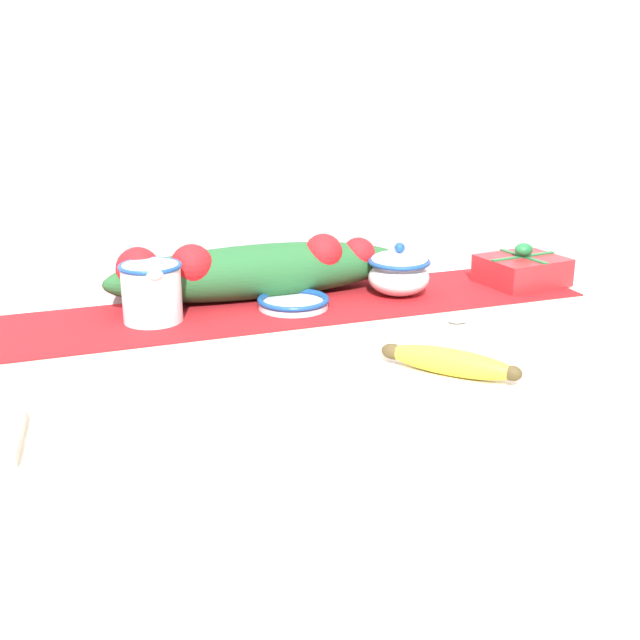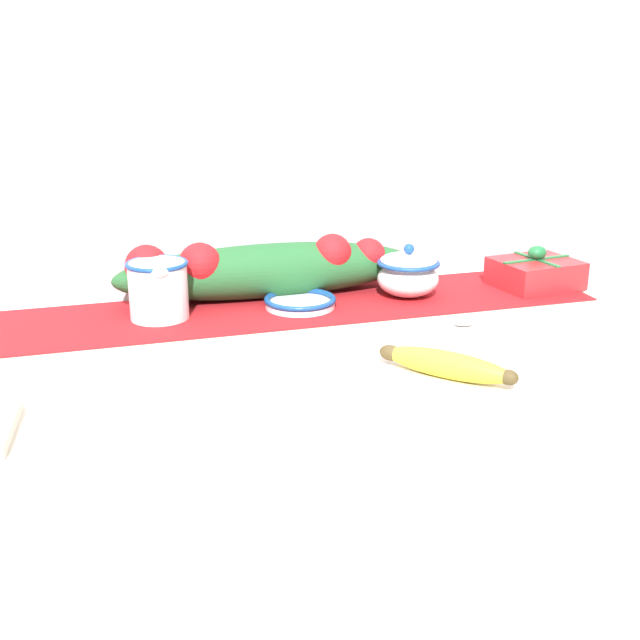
% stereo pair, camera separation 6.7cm
% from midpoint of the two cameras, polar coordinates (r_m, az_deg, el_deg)
% --- Properties ---
extents(countertop, '(1.29, 0.64, 0.91)m').
position_cam_midpoint_polar(countertop, '(1.52, -2.32, -17.93)').
color(countertop, beige).
rests_on(countertop, ground_plane).
extents(back_wall, '(2.09, 0.04, 2.40)m').
position_cam_midpoint_polar(back_wall, '(1.56, -6.60, 12.70)').
color(back_wall, silver).
rests_on(back_wall, ground_plane).
extents(table_runner, '(1.18, 0.25, 0.00)m').
position_cam_midpoint_polar(table_runner, '(1.47, -4.76, 0.79)').
color(table_runner, '#A8191E').
rests_on(table_runner, countertop).
extents(cream_pitcher, '(0.11, 0.13, 0.11)m').
position_cam_midpoint_polar(cream_pitcher, '(1.41, -13.23, 2.07)').
color(cream_pitcher, white).
rests_on(cream_pitcher, countertop).
extents(sugar_bowl, '(0.12, 0.12, 0.10)m').
position_cam_midpoint_polar(sugar_bowl, '(1.54, 4.39, 3.40)').
color(sugar_bowl, white).
rests_on(sugar_bowl, countertop).
extents(small_dish, '(0.13, 0.13, 0.02)m').
position_cam_midpoint_polar(small_dish, '(1.46, -3.22, 1.26)').
color(small_dish, white).
rests_on(small_dish, countertop).
extents(banana, '(0.16, 0.18, 0.04)m').
position_cam_midpoint_polar(banana, '(1.17, 7.56, -2.98)').
color(banana, yellow).
rests_on(banana, countertop).
extents(spoon, '(0.17, 0.03, 0.01)m').
position_cam_midpoint_polar(spoon, '(1.40, 7.93, -0.05)').
color(spoon, '#B7B7BC').
rests_on(spoon, countertop).
extents(gift_box, '(0.17, 0.15, 0.08)m').
position_cam_midpoint_polar(gift_box, '(1.66, 13.06, 3.51)').
color(gift_box, red).
rests_on(gift_box, countertop).
extents(poinsettia_garland, '(0.58, 0.11, 0.12)m').
position_cam_midpoint_polar(poinsettia_garland, '(1.52, -5.79, 3.62)').
color(poinsettia_garland, '#235B2D').
rests_on(poinsettia_garland, countertop).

